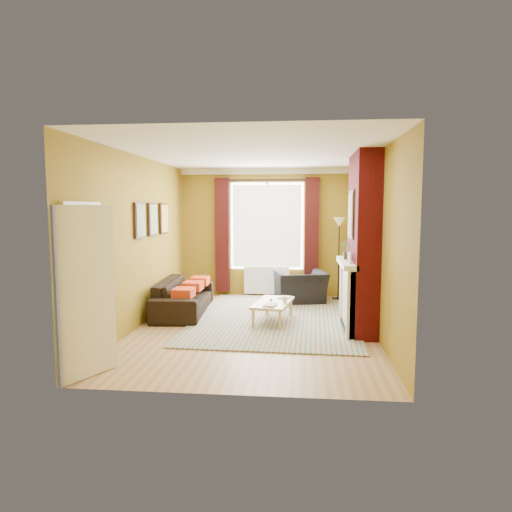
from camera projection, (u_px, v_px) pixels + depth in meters
The scene contains 12 objects.
ground at pixel (255, 327), 7.52m from camera, with size 5.50×5.50×0.00m, color #9A7146.
room_walls at pixel (294, 242), 7.59m from camera, with size 3.82×5.54×2.83m.
striped_rug at pixel (276, 318), 8.09m from camera, with size 2.93×3.98×0.02m.
sofa at pixel (184, 296), 8.52m from camera, with size 2.12×0.83×0.62m, color black.
armchair at pixel (300, 287), 9.40m from camera, with size 1.00×0.87×0.65m, color black.
coffee_table at pixel (273, 304), 7.76m from camera, with size 0.71×1.17×0.37m.
wicker_stool at pixel (290, 289), 9.82m from camera, with size 0.33×0.33×0.41m.
floor_lamp at pixel (339, 235), 9.58m from camera, with size 0.32×0.32×1.75m.
book_a at pixel (264, 305), 7.45m from camera, with size 0.20×0.26×0.02m, color #999999.
book_b at pixel (279, 297), 8.10m from camera, with size 0.19×0.26×0.02m, color #999999.
mug at pixel (285, 300), 7.71m from camera, with size 0.09×0.09×0.09m, color #999999.
tv_remote at pixel (271, 299), 7.89m from camera, with size 0.05×0.15×0.02m.
Camera 1 is at (0.74, -7.31, 1.97)m, focal length 32.00 mm.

